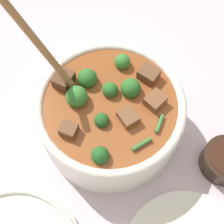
# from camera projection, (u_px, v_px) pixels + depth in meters

# --- Properties ---
(ground_plane) EXTENTS (4.00, 4.00, 0.00)m
(ground_plane) POSITION_uv_depth(u_px,v_px,m) (112.00, 128.00, 0.63)
(ground_plane) COLOR silver
(stew_bowl) EXTENTS (0.27, 0.29, 0.30)m
(stew_bowl) POSITION_uv_depth(u_px,v_px,m) (112.00, 113.00, 0.57)
(stew_bowl) COLOR white
(stew_bowl) RESTS_ON ground_plane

